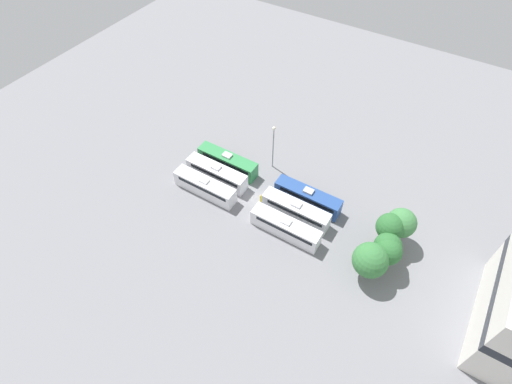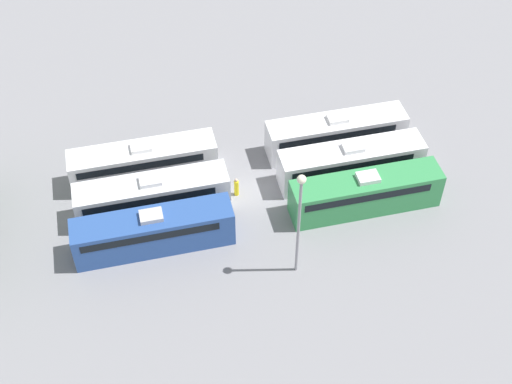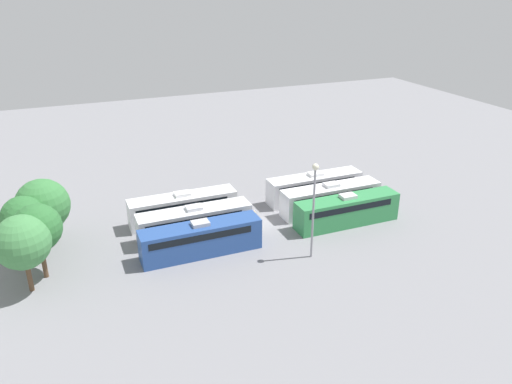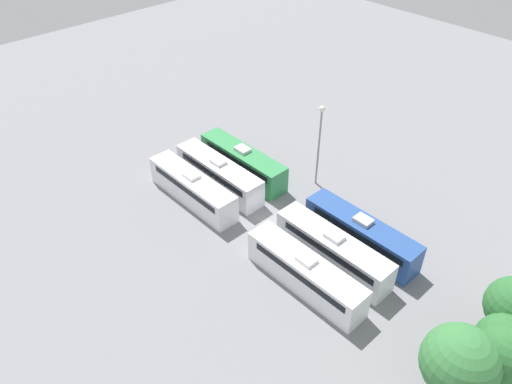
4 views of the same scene
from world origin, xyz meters
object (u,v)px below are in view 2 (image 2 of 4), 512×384
bus_3 (153,231)px  worker_person (236,187)px  bus_1 (351,162)px  light_pole (300,210)px  bus_2 (336,133)px  bus_5 (143,162)px  bus_4 (152,195)px  bus_0 (365,192)px

bus_3 → worker_person: size_ratio=6.84×
bus_1 → light_pole: bearing=140.3°
bus_2 → bus_5: 15.61m
bus_3 → light_pole: 11.24m
bus_4 → bus_5: 3.77m
bus_0 → bus_1: bearing=0.1°
worker_person → bus_1: bearing=-91.2°
bus_4 → bus_5: bearing=3.1°
bus_1 → worker_person: bus_1 is taller
bus_4 → light_pole: size_ratio=1.23×
bus_1 → bus_4: bearing=90.0°
bus_0 → bus_4: bearing=77.8°
bus_0 → bus_5: (7.12, 15.69, 0.00)m
bus_0 → worker_person: bearing=68.6°
bus_1 → bus_5: same height
bus_0 → light_pole: bearing=124.8°
bus_0 → bus_5: size_ratio=1.00×
bus_4 → bus_0: bearing=-102.2°
light_pole → bus_0: bearing=-55.2°
bus_3 → worker_person: bearing=-61.8°
bus_0 → bus_2: (6.88, 0.08, 0.00)m
bus_4 → bus_2: bearing=-77.1°
bus_0 → bus_1: 3.36m
bus_2 → bus_4: bearing=102.9°
bus_0 → bus_3: bearing=90.4°
bus_4 → bus_1: bearing=-90.0°
bus_4 → bus_5: size_ratio=1.00×
bus_3 → light_pole: bearing=-115.6°
bus_1 → light_pole: 11.21m
bus_0 → bus_4: same height
bus_4 → worker_person: 6.49m
bus_0 → bus_3: size_ratio=1.00×
bus_2 → bus_0: bearing=-179.3°
bus_5 → light_pole: bearing=-142.0°
bus_2 → worker_person: bearing=110.4°
bus_1 → bus_5: size_ratio=1.00×
bus_1 → bus_3: (-3.46, 15.87, 0.00)m
bus_0 → worker_person: (3.55, 9.05, -0.88)m
bus_2 → bus_4: same height
bus_4 → light_pole: light_pole is taller
light_pole → bus_2: bearing=-29.6°
bus_3 → bus_4: bearing=-6.5°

